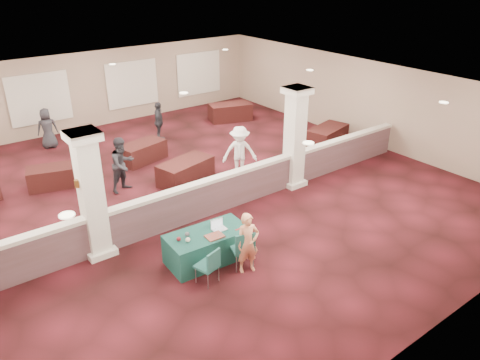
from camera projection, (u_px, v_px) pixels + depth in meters
ground at (189, 193)px, 14.63m from camera, size 16.00×16.00×0.00m
wall_back at (88, 91)px, 19.71m from camera, size 16.00×0.04×3.20m
wall_front at (424, 276)px, 8.17m from camera, size 16.00×0.04×3.20m
wall_right at (362, 101)px, 18.30m from camera, size 0.04×16.00×3.20m
ceiling at (184, 92)px, 13.26m from camera, size 16.00×16.00×0.02m
partition_wall at (216, 194)px, 13.30m from camera, size 15.60×0.28×1.10m
column_left at (91, 194)px, 10.94m from camera, size 0.72×0.72×3.20m
column_right at (295, 137)px, 14.48m from camera, size 0.72×0.72×3.20m
sconce_left at (77, 184)px, 10.63m from camera, size 0.12×0.12×0.18m
sconce_right at (101, 177)px, 10.94m from camera, size 0.12×0.12×0.18m
near_table at (208, 246)px, 11.24m from camera, size 2.02×1.09×0.76m
conf_chair_main at (243, 247)px, 10.82m from camera, size 0.64×0.64×1.01m
conf_chair_side at (210, 264)px, 10.33m from camera, size 0.55×0.55×0.89m
woman at (248, 243)px, 10.69m from camera, size 0.61×0.49×1.49m
far_table_front_left at (55, 176)px, 14.94m from camera, size 1.81×1.24×0.67m
far_table_front_center at (186, 172)px, 15.19m from camera, size 1.99×1.33×0.74m
far_table_front_right at (327, 136)px, 18.23m from camera, size 1.98×1.32×0.74m
far_table_back_center at (143, 152)px, 16.80m from camera, size 1.83×1.23×0.68m
far_table_back_right at (230, 112)px, 21.09m from camera, size 2.04×1.43×0.75m
attendee_a at (123, 164)px, 14.44m from camera, size 0.95×0.71×1.76m
attendee_b at (240, 152)px, 15.35m from camera, size 1.24×1.01×1.76m
attendee_c at (159, 122)px, 18.46m from camera, size 0.86×1.03×1.60m
attendee_d at (47, 128)px, 17.82m from camera, size 0.83×0.56×1.55m
laptop_base at (219, 229)px, 11.19m from camera, size 0.35×0.26×0.02m
laptop_screen at (217, 223)px, 11.23m from camera, size 0.34×0.03×0.23m
screen_glow at (217, 223)px, 11.23m from camera, size 0.31×0.02×0.20m
knitting at (215, 236)px, 10.90m from camera, size 0.43×0.33×0.03m
yarn_cream at (188, 240)px, 10.69m from camera, size 0.11×0.11×0.11m
yarn_red at (179, 239)px, 10.73m from camera, size 0.10×0.10×0.10m
yarn_grey at (187, 234)px, 10.91m from camera, size 0.11×0.11×0.11m
scissors at (238, 229)px, 11.19m from camera, size 0.13×0.04×0.01m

